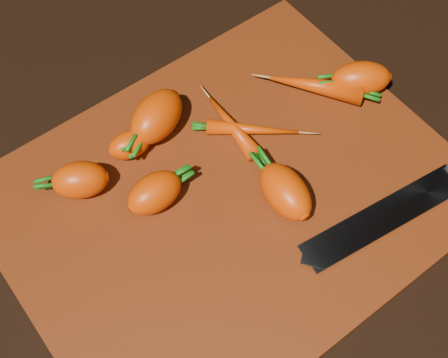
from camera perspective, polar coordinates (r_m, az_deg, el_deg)
ground at (r=0.72m, az=0.48°, el=-1.98°), size 2.00×2.00×0.01m
cutting_board at (r=0.71m, az=0.49°, el=-1.55°), size 0.50×0.40×0.01m
carrot_0 at (r=0.69m, az=-6.36°, el=-1.26°), size 0.07×0.04×0.04m
carrot_1 at (r=0.71m, az=-13.03°, el=-0.08°), size 0.08×0.07×0.04m
carrot_2 at (r=0.68m, az=5.64°, el=-1.15°), size 0.05×0.08×0.04m
carrot_3 at (r=0.74m, az=-6.17°, el=5.71°), size 0.09×0.08×0.05m
carrot_4 at (r=0.73m, az=-8.61°, el=3.13°), size 0.06×0.04×0.03m
carrot_5 at (r=0.79m, az=12.41°, el=8.97°), size 0.08×0.08×0.04m
carrot_6 at (r=0.74m, az=0.73°, el=4.90°), size 0.03×0.10×0.02m
carrot_7 at (r=0.74m, az=2.65°, el=4.54°), size 0.09×0.09×0.02m
carrot_8 at (r=0.78m, az=8.42°, el=8.41°), size 0.10×0.11×0.03m
knife at (r=0.71m, az=15.69°, el=-2.61°), size 0.33×0.07×0.02m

